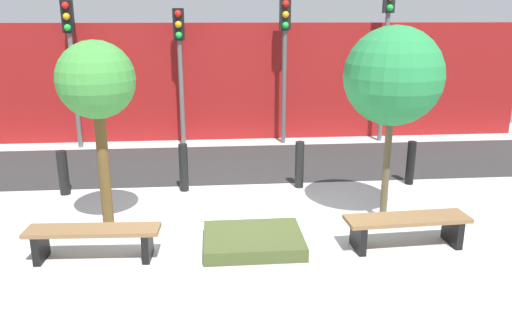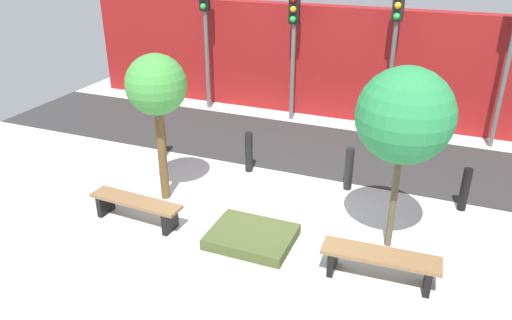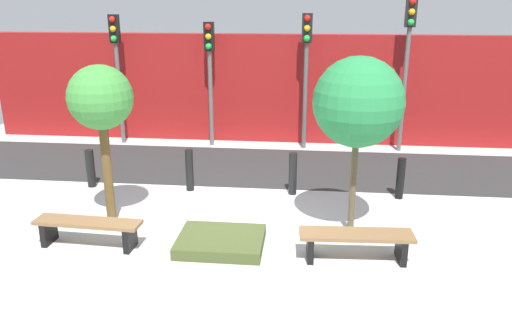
{
  "view_description": "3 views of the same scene",
  "coord_description": "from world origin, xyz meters",
  "views": [
    {
      "loc": [
        -0.57,
        -7.54,
        3.34
      ],
      "look_at": [
        0.11,
        -0.02,
        1.14
      ],
      "focal_mm": 35.0,
      "sensor_mm": 36.0,
      "label": 1
    },
    {
      "loc": [
        2.87,
        -7.62,
        5.1
      ],
      "look_at": [
        -0.04,
        -0.45,
        1.47
      ],
      "focal_mm": 35.0,
      "sensor_mm": 36.0,
      "label": 2
    },
    {
      "loc": [
        1.41,
        -8.4,
        4.07
      ],
      "look_at": [
        0.54,
        -0.03,
        1.36
      ],
      "focal_mm": 35.0,
      "sensor_mm": 36.0,
      "label": 3
    }
  ],
  "objects": [
    {
      "name": "ground_plane",
      "position": [
        0.0,
        0.0,
        0.0
      ],
      "size": [
        18.0,
        18.0,
        0.0
      ],
      "primitive_type": "plane",
      "color": "#B7B7B7"
    },
    {
      "name": "road_strip",
      "position": [
        0.0,
        3.65,
        0.01
      ],
      "size": [
        18.0,
        3.1,
        0.01
      ],
      "primitive_type": "cube",
      "color": "#2B2B2B",
      "rests_on": "ground"
    },
    {
      "name": "building_facade",
      "position": [
        0.0,
        6.26,
        1.57
      ],
      "size": [
        16.2,
        0.5,
        3.14
      ],
      "primitive_type": "cube",
      "color": "maroon",
      "rests_on": "ground"
    },
    {
      "name": "bench_left",
      "position": [
        -2.27,
        -0.95,
        0.34
      ],
      "size": [
        1.87,
        0.5,
        0.48
      ],
      "rotation": [
        0.0,
        0.0,
        -0.05
      ],
      "color": "black",
      "rests_on": "ground"
    },
    {
      "name": "bench_right",
      "position": [
        2.27,
        -0.95,
        0.34
      ],
      "size": [
        1.86,
        0.57,
        0.48
      ],
      "rotation": [
        0.0,
        0.0,
        0.05
      ],
      "color": "black",
      "rests_on": "ground"
    },
    {
      "name": "planter_bed",
      "position": [
        0.0,
        -0.75,
        0.1
      ],
      "size": [
        1.47,
        1.16,
        0.2
      ],
      "primitive_type": "cube",
      "color": "#3F4B25",
      "rests_on": "ground"
    },
    {
      "name": "tree_behind_left_bench",
      "position": [
        -2.27,
        0.07,
        2.36
      ],
      "size": [
        1.17,
        1.17,
        3.0
      ],
      "color": "brown",
      "rests_on": "ground"
    },
    {
      "name": "tree_behind_right_bench",
      "position": [
        2.27,
        0.07,
        2.41
      ],
      "size": [
        1.56,
        1.56,
        3.2
      ],
      "color": "brown",
      "rests_on": "ground"
    },
    {
      "name": "bollard_far_left",
      "position": [
        -3.43,
        1.85,
        0.43
      ],
      "size": [
        0.19,
        0.19,
        0.87
      ],
      "primitive_type": "cylinder",
      "color": "black",
      "rests_on": "ground"
    },
    {
      "name": "bollard_left",
      "position": [
        -1.14,
        1.85,
        0.47
      ],
      "size": [
        0.17,
        0.17,
        0.94
      ],
      "primitive_type": "cylinder",
      "color": "black",
      "rests_on": "ground"
    },
    {
      "name": "bollard_center",
      "position": [
        1.14,
        1.85,
        0.47
      ],
      "size": [
        0.18,
        0.18,
        0.94
      ],
      "primitive_type": "cylinder",
      "color": "black",
      "rests_on": "ground"
    },
    {
      "name": "bollard_right",
      "position": [
        3.43,
        1.85,
        0.45
      ],
      "size": [
        0.17,
        0.17,
        0.9
      ],
      "primitive_type": "cylinder",
      "color": "black",
      "rests_on": "ground"
    },
    {
      "name": "traffic_light_west",
      "position": [
        -4.03,
        5.48,
        2.55
      ],
      "size": [
        0.28,
        0.27,
        3.69
      ],
      "color": "#575757",
      "rests_on": "ground"
    },
    {
      "name": "traffic_light_mid_west",
      "position": [
        -1.34,
        5.48,
        2.43
      ],
      "size": [
        0.28,
        0.27,
        3.5
      ],
      "color": "#5A5A5A",
      "rests_on": "ground"
    },
    {
      "name": "traffic_light_mid_east",
      "position": [
        1.34,
        5.48,
        2.58
      ],
      "size": [
        0.28,
        0.27,
        3.74
      ],
      "color": "#505050",
      "rests_on": "ground"
    }
  ]
}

